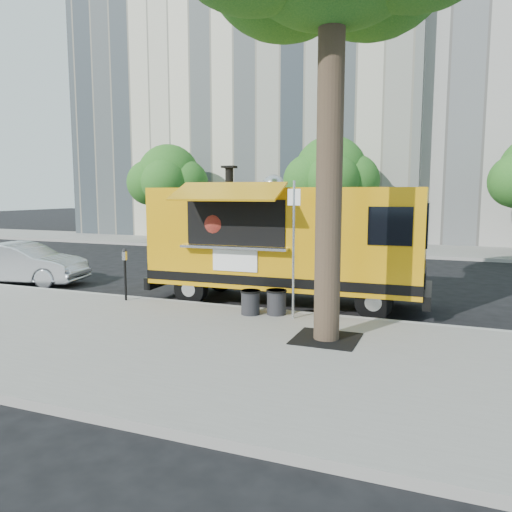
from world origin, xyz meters
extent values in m
plane|color=black|center=(0.00, 0.00, 0.00)|extent=(120.00, 120.00, 0.00)
cube|color=gray|center=(0.00, -4.00, 0.07)|extent=(60.00, 6.00, 0.15)
cube|color=#999993|center=(0.00, -0.93, 0.07)|extent=(60.00, 0.14, 0.16)
cube|color=gray|center=(0.00, 13.50, 0.07)|extent=(60.00, 5.00, 0.15)
cube|color=beige|center=(-8.00, 22.00, 12.00)|extent=(22.00, 14.00, 24.00)
cylinder|color=#33261C|center=(2.60, -2.80, 3.40)|extent=(0.48, 0.48, 6.50)
cube|color=black|center=(2.60, -2.80, 0.15)|extent=(1.20, 1.20, 0.02)
cylinder|color=#33261C|center=(-10.00, 12.30, 1.45)|extent=(0.36, 0.36, 2.60)
sphere|color=#165419|center=(-10.00, 12.30, 3.79)|extent=(3.42, 3.42, 3.42)
cylinder|color=#33261C|center=(-1.00, 12.70, 1.45)|extent=(0.36, 0.36, 2.60)
sphere|color=#165419|center=(-1.00, 12.70, 3.85)|extent=(3.60, 3.60, 3.60)
cylinder|color=silver|center=(1.55, -1.55, 1.65)|extent=(0.06, 0.06, 3.00)
cube|color=white|center=(1.55, -1.55, 2.80)|extent=(0.28, 0.02, 0.35)
cylinder|color=black|center=(-3.00, -1.35, 0.68)|extent=(0.06, 0.06, 1.05)
cube|color=silver|center=(-3.00, -1.35, 1.30)|extent=(0.10, 0.08, 0.22)
sphere|color=black|center=(-3.00, -1.35, 1.43)|extent=(0.11, 0.11, 0.11)
cube|color=orange|center=(0.72, 0.46, 1.77)|extent=(6.95, 2.55, 2.49)
cube|color=black|center=(0.72, 0.46, 0.76)|extent=(6.97, 2.57, 0.23)
cube|color=black|center=(4.24, 0.57, 0.48)|extent=(0.25, 2.22, 0.32)
cube|color=black|center=(-2.80, 0.35, 0.48)|extent=(0.25, 2.22, 0.32)
cube|color=black|center=(4.18, 0.57, 2.17)|extent=(0.11, 1.86, 1.01)
cylinder|color=black|center=(3.13, -0.44, 0.42)|extent=(0.86, 0.32, 0.85)
cylinder|color=black|center=(3.07, 1.51, 0.42)|extent=(0.86, 0.32, 0.85)
cylinder|color=black|center=(-1.52, -0.59, 0.42)|extent=(0.86, 0.32, 0.85)
cylinder|color=black|center=(-1.58, 1.36, 0.42)|extent=(0.86, 0.32, 0.85)
cube|color=black|center=(-0.20, -0.67, 2.17)|extent=(2.54, 0.26, 1.11)
cube|color=silver|center=(-0.19, -0.83, 1.57)|extent=(2.75, 0.44, 0.06)
cube|color=orange|center=(-0.18, -1.23, 2.92)|extent=(2.67, 1.08, 0.44)
cube|color=white|center=(-0.19, -0.75, 1.24)|extent=(1.17, 0.08, 0.53)
cylinder|color=black|center=(-0.87, 0.41, 3.28)|extent=(0.21, 0.21, 0.58)
sphere|color=silver|center=(0.29, 0.66, 3.07)|extent=(0.59, 0.59, 0.59)
sphere|color=maroon|center=(-0.79, -0.40, 2.12)|extent=(0.89, 0.89, 0.89)
cylinder|color=#FF590C|center=(-0.78, -0.63, 1.99)|extent=(0.36, 0.14, 0.36)
imported|color=#B5B6BD|center=(-7.91, 0.00, 0.66)|extent=(4.20, 2.18, 1.32)
cylinder|color=black|center=(0.54, -1.55, 0.43)|extent=(0.42, 0.42, 0.55)
cylinder|color=black|center=(0.54, -1.55, 0.68)|extent=(0.46, 0.46, 0.04)
cylinder|color=black|center=(1.09, -1.34, 0.43)|extent=(0.43, 0.43, 0.56)
cylinder|color=black|center=(1.09, -1.34, 0.69)|extent=(0.47, 0.47, 0.04)
camera|label=1|loc=(4.73, -11.79, 2.91)|focal=35.00mm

